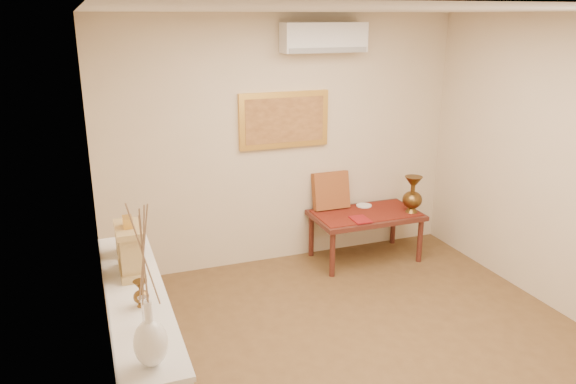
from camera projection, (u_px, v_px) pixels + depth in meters
name	position (u px, v px, depth m)	size (l,w,h in m)	color
floor	(380.00, 364.00, 4.49)	(4.50, 4.50, 0.00)	brown
ceiling	(400.00, 10.00, 3.68)	(4.50, 4.50, 0.00)	silver
wall_back	(283.00, 142.00, 6.09)	(4.00, 0.02, 2.70)	beige
wall_left	(101.00, 242.00, 3.42)	(0.02, 4.50, 2.70)	beige
white_vase	(146.00, 284.00, 2.70)	(0.17, 0.17, 0.91)	white
candlestick	(143.00, 313.00, 3.14)	(0.09, 0.09, 0.19)	silver
brass_urn_small	(141.00, 290.00, 3.38)	(0.10, 0.10, 0.22)	brown
table_cloth	(366.00, 213.00, 6.28)	(1.14, 0.59, 0.01)	maroon
brass_urn_tall	(413.00, 191.00, 6.23)	(0.22, 0.22, 0.50)	brown
plate	(364.00, 206.00, 6.50)	(0.18, 0.18, 0.01)	white
menu	(360.00, 219.00, 6.05)	(0.18, 0.25, 0.01)	maroon
cushion	(331.00, 190.00, 6.37)	(0.42, 0.10, 0.42)	maroon
display_ledge	(142.00, 358.00, 3.73)	(0.37, 2.02, 0.98)	silver
mantel_clock	(130.00, 250.00, 3.79)	(0.17, 0.36, 0.41)	tan
wooden_chest	(127.00, 238.00, 4.13)	(0.16, 0.21, 0.24)	tan
low_table	(366.00, 219.00, 6.30)	(1.20, 0.70, 0.55)	#502018
painting	(284.00, 120.00, 5.99)	(1.00, 0.06, 0.60)	gold
ac_unit	(324.00, 38.00, 5.78)	(0.90, 0.25, 0.30)	silver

